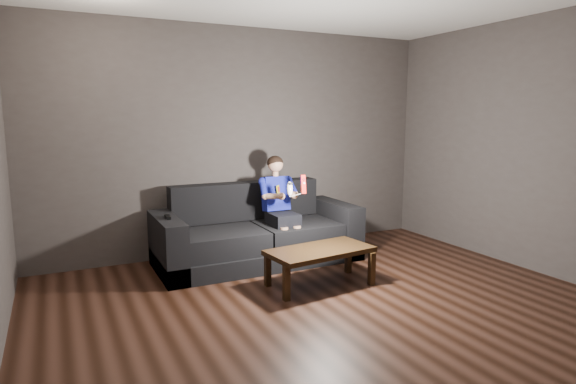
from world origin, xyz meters
TOP-DOWN VIEW (x-y plane):
  - floor at (0.00, 0.00)m, footprint 5.00×5.00m
  - back_wall at (0.00, 2.50)m, footprint 5.00×0.04m
  - right_wall at (2.50, 0.00)m, footprint 0.04×5.00m
  - sofa at (-0.06, 1.94)m, footprint 2.27×0.98m
  - child at (0.20, 1.88)m, footprint 0.44×0.54m
  - wii_remote_red at (0.29, 1.46)m, footprint 0.06×0.08m
  - nunchuk_white at (0.13, 1.46)m, footprint 0.09×0.11m
  - wii_remote_black at (-1.08, 1.86)m, footprint 0.05×0.17m
  - coffee_table at (0.20, 0.93)m, footprint 1.08×0.63m

SIDE VIEW (x-z plane):
  - floor at x=0.00m, z-range 0.00..0.00m
  - sofa at x=-0.06m, z-range -0.15..0.72m
  - coffee_table at x=0.20m, z-range 0.14..0.51m
  - wii_remote_black at x=-1.08m, z-range 0.62..0.65m
  - child at x=0.20m, z-range 0.18..1.27m
  - nunchuk_white at x=0.13m, z-range 0.82..0.98m
  - wii_remote_red at x=0.29m, z-range 0.83..1.04m
  - back_wall at x=0.00m, z-range 0.00..2.70m
  - right_wall at x=2.50m, z-range 0.00..2.70m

